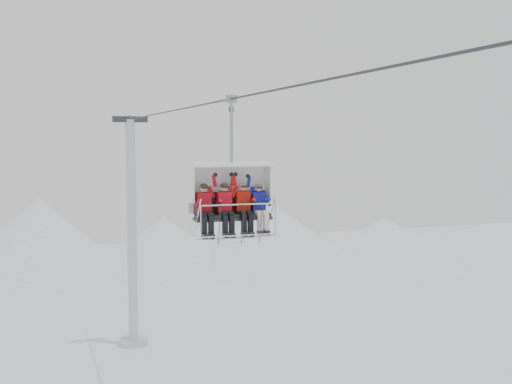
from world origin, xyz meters
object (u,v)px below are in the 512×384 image
object	(u,v)px
chairlift_carrier	(230,190)
skier_center_right	(244,206)
skier_far_left	(205,208)
skier_far_right	(259,206)
lift_tower_right	(132,248)
skier_center_left	(225,207)

from	to	relation	value
chairlift_carrier	skier_center_right	distance (m)	0.64
chairlift_carrier	skier_far_left	world-z (taller)	chairlift_carrier
skier_center_right	skier_far_right	xyz separation A→B (m)	(0.48, -0.01, -0.02)
lift_tower_right	chairlift_carrier	bearing A→B (deg)	-90.00
skier_center_left	skier_far_left	bearing A→B (deg)	180.00
skier_center_left	skier_far_right	world-z (taller)	skier_center_left
lift_tower_right	skier_center_left	bearing A→B (deg)	-90.72
chairlift_carrier	skier_center_left	size ratio (longest dim) A/B	2.36
chairlift_carrier	skier_center_right	xyz separation A→B (m)	(0.31, -0.30, -0.47)
chairlift_carrier	skier_far_right	distance (m)	0.98
skier_far_left	skier_center_right	size ratio (longest dim) A/B	1.00
skier_center_right	skier_center_left	bearing A→B (deg)	180.00
chairlift_carrier	skier_far_left	size ratio (longest dim) A/B	2.36
lift_tower_right	skier_center_right	xyz separation A→B (m)	(0.31, -20.04, 4.43)
skier_center_right	chairlift_carrier	bearing A→B (deg)	135.60
chairlift_carrier	skier_center_right	size ratio (longest dim) A/B	2.36
skier_center_right	skier_far_left	bearing A→B (deg)	180.00
skier_center_left	skier_far_right	distance (m)	1.04
skier_far_left	chairlift_carrier	bearing A→B (deg)	19.53
lift_tower_right	skier_center_right	world-z (taller)	lift_tower_right
skier_far_right	skier_far_left	bearing A→B (deg)	179.80
chairlift_carrier	skier_center_left	world-z (taller)	chairlift_carrier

